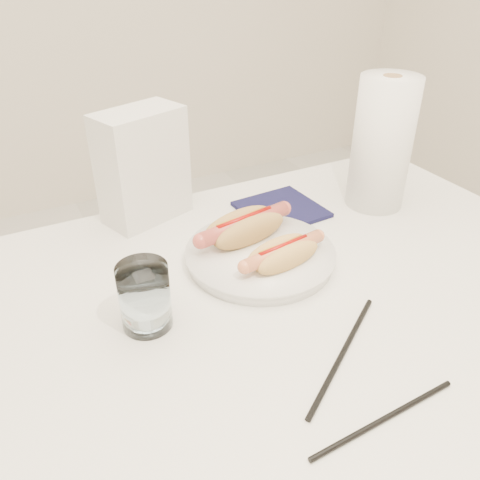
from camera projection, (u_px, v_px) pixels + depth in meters
name	position (u px, v px, depth m)	size (l,w,h in m)	color
table	(263.00, 329.00, 0.82)	(1.20, 0.80, 0.75)	white
plate	(260.00, 257.00, 0.87)	(0.25, 0.25, 0.02)	white
hotdog_left	(244.00, 228.00, 0.89)	(0.19, 0.10, 0.05)	tan
hotdog_right	(283.00, 254.00, 0.82)	(0.16, 0.08, 0.04)	#E6AF5A
water_glass	(145.00, 297.00, 0.71)	(0.07, 0.07, 0.10)	white
chopstick_near	(343.00, 353.00, 0.68)	(0.01, 0.01, 0.25)	black
chopstick_far	(384.00, 419.00, 0.59)	(0.01, 0.01, 0.22)	black
napkin_box	(143.00, 166.00, 0.96)	(0.16, 0.09, 0.22)	silver
navy_napkin	(281.00, 209.00, 1.03)	(0.15, 0.15, 0.01)	#101034
paper_towel_roll	(382.00, 144.00, 1.00)	(0.12, 0.12, 0.27)	white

